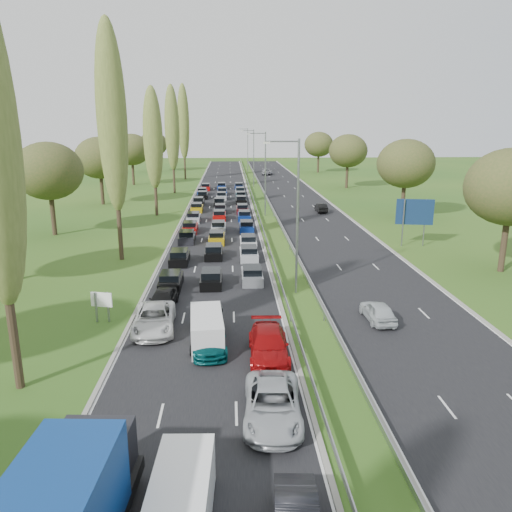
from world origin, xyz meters
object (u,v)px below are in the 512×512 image
object	(u,v)px
white_van_front	(182,498)
white_van_rear	(207,328)
near_car_3	(163,300)
direction_sign	(415,214)
info_sign	(102,303)
near_car_2	(154,319)

from	to	relation	value
white_van_front	white_van_rear	xyz separation A→B (m)	(0.23, 14.32, -0.01)
near_car_3	direction_sign	world-z (taller)	direction_sign
info_sign	direction_sign	bearing A→B (deg)	35.36
near_car_3	white_van_rear	world-z (taller)	white_van_rear
info_sign	direction_sign	size ratio (longest dim) A/B	0.40
near_car_2	white_van_front	world-z (taller)	white_van_front
white_van_front	info_sign	xyz separation A→B (m)	(-7.00, 18.14, 0.37)
near_car_3	info_sign	world-z (taller)	info_sign
near_car_3	white_van_rear	bearing A→B (deg)	-56.82
info_sign	near_car_3	bearing A→B (deg)	31.76
direction_sign	near_car_3	bearing A→B (deg)	-144.12
white_van_front	white_van_rear	size ratio (longest dim) A/B	1.01
info_sign	white_van_rear	bearing A→B (deg)	-27.80
white_van_rear	near_car_3	bearing A→B (deg)	115.17
near_car_2	white_van_front	xyz separation A→B (m)	(3.28, -16.49, 0.21)
white_van_front	direction_sign	bearing A→B (deg)	63.01
white_van_rear	info_sign	world-z (taller)	info_sign
near_car_3	direction_sign	xyz separation A→B (m)	(25.03, 18.11, 2.90)
near_car_2	white_van_rear	bearing A→B (deg)	-35.34
white_van_rear	info_sign	size ratio (longest dim) A/B	2.29
white_van_rear	direction_sign	xyz separation A→B (m)	(21.57, 24.25, 2.58)
near_car_3	white_van_front	distance (m)	20.73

